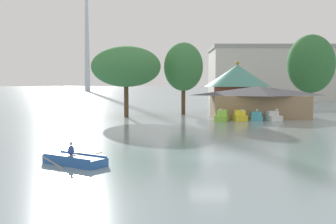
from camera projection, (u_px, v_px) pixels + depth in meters
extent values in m
plane|color=gray|center=(210.00, 157.00, 27.10)|extent=(2000.00, 2000.00, 0.00)
cube|color=#2D60AD|center=(75.00, 161.00, 24.51)|extent=(4.10, 3.41, 0.49)
cube|color=#2D60AD|center=(84.00, 154.00, 25.05)|extent=(3.19, 2.18, 0.10)
cube|color=#2D60AD|center=(66.00, 157.00, 23.94)|extent=(3.19, 2.18, 0.10)
cube|color=#997F5B|center=(72.00, 156.00, 24.66)|extent=(0.88, 1.16, 0.04)
ellipsoid|color=#334C8C|center=(72.00, 150.00, 24.64)|extent=(0.51, 0.54, 0.59)
sphere|color=tan|center=(71.00, 143.00, 24.61)|extent=(0.22, 0.22, 0.22)
cylinder|color=tan|center=(93.00, 155.00, 25.84)|extent=(1.40, 0.96, 0.54)
cylinder|color=tan|center=(53.00, 163.00, 23.28)|extent=(1.40, 0.96, 0.54)
cube|color=#8CCC3F|center=(222.00, 118.00, 53.26)|extent=(2.09, 2.90, 0.72)
cube|color=#A0E24F|center=(223.00, 113.00, 53.52)|extent=(1.49, 1.46, 0.72)
cylinder|color=#8CCC3F|center=(221.00, 114.00, 52.21)|extent=(0.14, 0.14, 0.63)
sphere|color=white|center=(221.00, 110.00, 52.18)|extent=(0.33, 0.33, 0.33)
cube|color=yellow|center=(241.00, 118.00, 53.94)|extent=(1.61, 2.24, 0.75)
cube|color=yellow|center=(240.00, 112.00, 54.17)|extent=(1.35, 1.02, 0.62)
cylinder|color=yellow|center=(242.00, 114.00, 53.02)|extent=(0.14, 0.14, 0.48)
sphere|color=white|center=(242.00, 111.00, 52.99)|extent=(0.29, 0.29, 0.29)
cube|color=#4CB7CC|center=(257.00, 118.00, 55.10)|extent=(1.83, 2.40, 0.59)
cube|color=#5DCDE2|center=(257.00, 113.00, 55.33)|extent=(1.43, 1.17, 0.51)
cylinder|color=#4CB7CC|center=(258.00, 114.00, 54.19)|extent=(0.14, 0.14, 0.62)
sphere|color=white|center=(258.00, 110.00, 54.16)|extent=(0.29, 0.29, 0.29)
cube|color=white|center=(274.00, 118.00, 54.77)|extent=(1.98, 2.78, 0.66)
cube|color=white|center=(273.00, 113.00, 55.04)|extent=(1.50, 1.36, 0.54)
cylinder|color=white|center=(277.00, 114.00, 53.73)|extent=(0.14, 0.14, 0.58)
sphere|color=white|center=(277.00, 110.00, 53.70)|extent=(0.33, 0.33, 0.33)
cube|color=#9E7F5B|center=(259.00, 106.00, 59.38)|extent=(12.89, 7.88, 3.14)
pyramid|color=#4C4C51|center=(259.00, 91.00, 59.23)|extent=(13.92, 9.06, 1.31)
cylinder|color=brown|center=(238.00, 99.00, 71.59)|extent=(7.87, 7.87, 4.29)
cone|color=teal|center=(238.00, 76.00, 71.33)|extent=(11.14, 11.14, 3.72)
sphere|color=#B7993D|center=(238.00, 63.00, 71.18)|extent=(0.70, 0.70, 0.70)
cylinder|color=brown|center=(127.00, 102.00, 60.45)|extent=(0.65, 0.65, 4.32)
ellipsoid|color=#3D7F42|center=(127.00, 66.00, 60.11)|extent=(9.97, 9.97, 5.86)
cylinder|color=brown|center=(184.00, 103.00, 65.30)|extent=(0.62, 0.62, 3.68)
ellipsoid|color=#3D7F42|center=(184.00, 67.00, 64.93)|extent=(6.06, 6.06, 7.47)
cylinder|color=brown|center=(311.00, 103.00, 69.44)|extent=(0.77, 0.77, 3.27)
ellipsoid|color=#337038|center=(311.00, 64.00, 69.02)|extent=(7.72, 7.72, 9.58)
cube|color=beige|center=(272.00, 75.00, 122.76)|extent=(34.87, 19.59, 14.57)
cube|color=#999993|center=(272.00, 49.00, 122.25)|extent=(35.56, 19.98, 1.00)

